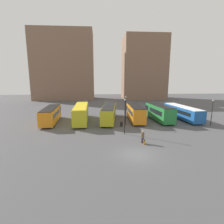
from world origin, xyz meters
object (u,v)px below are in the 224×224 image
(bus_4, at_px, (159,112))
(lamp_post_1, at_px, (212,110))
(bus_2, at_px, (109,112))
(lamp_post_2, at_px, (126,108))
(bus_5, at_px, (182,112))
(lamp_post_0, at_px, (125,114))
(bus_3, at_px, (135,113))
(traveler, at_px, (143,136))
(suitcase, at_px, (144,142))
(bus_1, at_px, (81,113))
(bus_0, at_px, (51,114))
(trash_bin, at_px, (121,124))

(bus_4, relative_size, lamp_post_1, 2.00)
(bus_2, distance_m, lamp_post_2, 5.18)
(bus_5, distance_m, lamp_post_0, 17.22)
(bus_3, relative_size, traveler, 5.30)
(traveler, xyz_separation_m, suitcase, (0.15, -0.49, -0.79))
(bus_3, xyz_separation_m, lamp_post_2, (-2.56, -3.29, 1.51))
(lamp_post_1, xyz_separation_m, lamp_post_2, (-15.87, 1.66, 0.31))
(bus_4, bearing_deg, lamp_post_2, 108.07)
(bus_1, relative_size, bus_4, 1.19)
(traveler, bearing_deg, bus_2, 27.12)
(bus_0, distance_m, lamp_post_2, 15.02)
(traveler, bearing_deg, bus_0, 62.43)
(bus_2, distance_m, lamp_post_1, 19.62)
(bus_4, height_order, lamp_post_1, lamp_post_1)
(lamp_post_2, xyz_separation_m, trash_bin, (-0.88, -0.87, -2.82))
(bus_0, bearing_deg, suitcase, -133.46)
(bus_2, height_order, suitcase, bus_2)
(bus_4, relative_size, suitcase, 13.07)
(bus_3, xyz_separation_m, trash_bin, (-3.44, -4.16, -1.31))
(traveler, bearing_deg, bus_1, 47.88)
(traveler, height_order, trash_bin, traveler)
(bus_2, bearing_deg, trash_bin, -150.63)
(bus_4, bearing_deg, bus_5, -84.17)
(lamp_post_0, distance_m, trash_bin, 5.40)
(lamp_post_0, distance_m, lamp_post_1, 17.25)
(bus_0, height_order, traveler, bus_0)
(bus_5, bearing_deg, trash_bin, 103.62)
(bus_2, relative_size, bus_5, 1.04)
(bus_3, distance_m, suitcase, 13.47)
(bus_0, height_order, bus_5, bus_0)
(bus_5, height_order, lamp_post_0, lamp_post_0)
(bus_4, distance_m, lamp_post_0, 12.32)
(bus_3, distance_m, lamp_post_2, 4.43)
(bus_1, bearing_deg, bus_2, -86.02)
(bus_3, distance_m, bus_4, 5.07)
(bus_0, bearing_deg, bus_1, -90.32)
(traveler, height_order, lamp_post_2, lamp_post_2)
(bus_4, xyz_separation_m, traveler, (-6.73, -12.78, -0.73))
(bus_2, height_order, trash_bin, bus_2)
(bus_0, xyz_separation_m, traveler, (15.51, -12.63, -0.60))
(lamp_post_1, bearing_deg, bus_2, 163.03)
(trash_bin, bearing_deg, lamp_post_0, -91.03)
(lamp_post_2, bearing_deg, bus_2, 125.22)
(bus_3, height_order, trash_bin, bus_3)
(bus_1, xyz_separation_m, bus_5, (21.72, 0.87, -0.29))
(bus_0, relative_size, bus_2, 0.82)
(suitcase, height_order, lamp_post_2, lamp_post_2)
(bus_3, bearing_deg, bus_4, -88.93)
(bus_5, relative_size, traveler, 6.73)
(bus_0, height_order, lamp_post_0, lamp_post_0)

